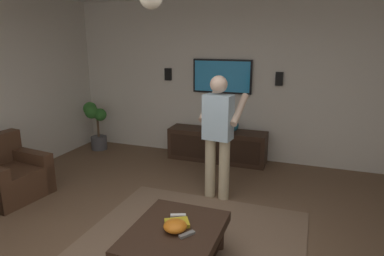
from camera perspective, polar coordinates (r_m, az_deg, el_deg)
name	(u,v)px	position (r m, az deg, el deg)	size (l,w,h in m)	color
wall_back_tv	(242,81)	(5.94, 8.41, 7.82)	(0.10, 6.40, 2.74)	silver
area_rug	(183,255)	(3.58, -1.51, -20.55)	(2.57, 2.30, 0.01)	#7A604C
armchair	(8,177)	(5.22, -28.61, -7.23)	(0.89, 0.90, 0.82)	#472D1E
coffee_table	(175,240)	(3.26, -2.90, -18.29)	(1.00, 0.80, 0.40)	#332116
media_console	(217,145)	(5.93, 4.23, -2.94)	(0.45, 1.70, 0.55)	#332116
tv	(222,76)	(5.92, 5.09, 8.66)	(0.05, 1.04, 0.58)	black
person_standing	(218,130)	(4.37, 4.46, -0.41)	(0.58, 0.59, 1.64)	#C6B793
potted_plant_tall	(95,122)	(6.67, -15.95, 0.95)	(0.39, 0.42, 0.93)	#4C4C51
bowl	(175,226)	(3.16, -2.89, -16.21)	(0.21, 0.21, 0.10)	orange
remote_white	(178,216)	(3.40, -2.35, -14.53)	(0.15, 0.04, 0.02)	white
remote_black	(172,227)	(3.21, -3.32, -16.38)	(0.15, 0.04, 0.02)	black
remote_grey	(187,234)	(3.11, -0.85, -17.50)	(0.15, 0.04, 0.02)	slate
book	(177,223)	(3.26, -2.55, -15.72)	(0.22, 0.16, 0.04)	gold
vase_round	(232,125)	(5.76, 6.79, 0.45)	(0.22, 0.22, 0.22)	teal
wall_speaker_left	(279,79)	(5.76, 14.48, 8.02)	(0.06, 0.12, 0.22)	black
wall_speaker_right	(168,74)	(6.27, -4.04, 9.01)	(0.06, 0.12, 0.22)	black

